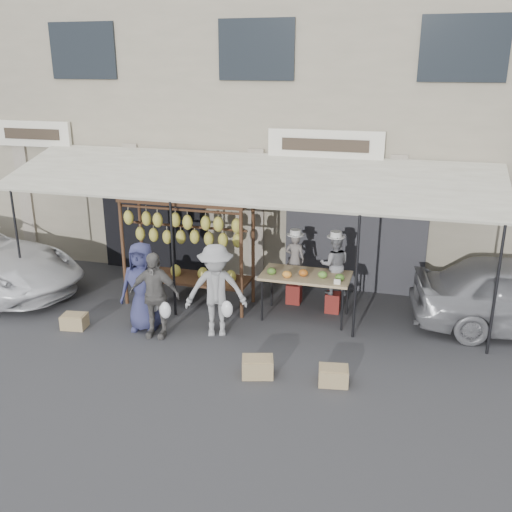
# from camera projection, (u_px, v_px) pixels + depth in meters

# --- Properties ---
(ground_plane) EXTENTS (90.00, 90.00, 0.00)m
(ground_plane) POSITION_uv_depth(u_px,v_px,m) (202.00, 348.00, 10.02)
(ground_plane) COLOR #2D2D30
(shophouse) EXTENTS (24.00, 6.15, 7.30)m
(shophouse) POSITION_uv_depth(u_px,v_px,m) (288.00, 108.00, 14.76)
(shophouse) COLOR gray
(shophouse) RESTS_ON ground_plane
(awning) EXTENTS (10.00, 2.35, 2.92)m
(awning) POSITION_uv_depth(u_px,v_px,m) (240.00, 179.00, 11.26)
(awning) COLOR silver
(awning) RESTS_ON ground_plane
(banana_rack) EXTENTS (2.60, 0.90, 2.24)m
(banana_rack) POSITION_uv_depth(u_px,v_px,m) (187.00, 231.00, 11.35)
(banana_rack) COLOR #392516
(banana_rack) RESTS_ON ground_plane
(produce_table) EXTENTS (1.70, 0.90, 1.04)m
(produce_table) POSITION_uv_depth(u_px,v_px,m) (306.00, 277.00, 10.90)
(produce_table) COLOR tan
(produce_table) RESTS_ON ground_plane
(vendor_left) EXTENTS (0.40, 0.26, 1.09)m
(vendor_left) POSITION_uv_depth(u_px,v_px,m) (295.00, 259.00, 11.59)
(vendor_left) COLOR slate
(vendor_left) RESTS_ON stool_left
(vendor_right) EXTENTS (0.65, 0.54, 1.20)m
(vendor_right) POSITION_uv_depth(u_px,v_px,m) (335.00, 265.00, 11.15)
(vendor_right) COLOR gray
(vendor_right) RESTS_ON stool_right
(customer_left) EXTENTS (0.88, 0.62, 1.69)m
(customer_left) POSITION_uv_depth(u_px,v_px,m) (143.00, 287.00, 10.47)
(customer_left) COLOR navy
(customer_left) RESTS_ON ground_plane
(customer_mid) EXTENTS (0.96, 0.46, 1.60)m
(customer_mid) POSITION_uv_depth(u_px,v_px,m) (154.00, 295.00, 10.22)
(customer_mid) COLOR #5F5C58
(customer_mid) RESTS_ON ground_plane
(customer_right) EXTENTS (1.26, 0.96, 1.73)m
(customer_right) POSITION_uv_depth(u_px,v_px,m) (216.00, 291.00, 10.24)
(customer_right) COLOR gray
(customer_right) RESTS_ON ground_plane
(stool_left) EXTENTS (0.30, 0.30, 0.41)m
(stool_left) POSITION_uv_depth(u_px,v_px,m) (294.00, 293.00, 11.84)
(stool_left) COLOR maroon
(stool_left) RESTS_ON ground_plane
(stool_right) EXTENTS (0.35, 0.35, 0.40)m
(stool_right) POSITION_uv_depth(u_px,v_px,m) (333.00, 302.00, 11.41)
(stool_right) COLOR maroon
(stool_right) RESTS_ON ground_plane
(crate_near_a) EXTENTS (0.58, 0.50, 0.30)m
(crate_near_a) POSITION_uv_depth(u_px,v_px,m) (258.00, 367.00, 9.09)
(crate_near_a) COLOR tan
(crate_near_a) RESTS_ON ground_plane
(crate_near_b) EXTENTS (0.51, 0.42, 0.27)m
(crate_near_b) POSITION_uv_depth(u_px,v_px,m) (333.00, 376.00, 8.85)
(crate_near_b) COLOR tan
(crate_near_b) RESTS_ON ground_plane
(crate_far) EXTENTS (0.49, 0.40, 0.27)m
(crate_far) POSITION_uv_depth(u_px,v_px,m) (75.00, 321.00, 10.73)
(crate_far) COLOR tan
(crate_far) RESTS_ON ground_plane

